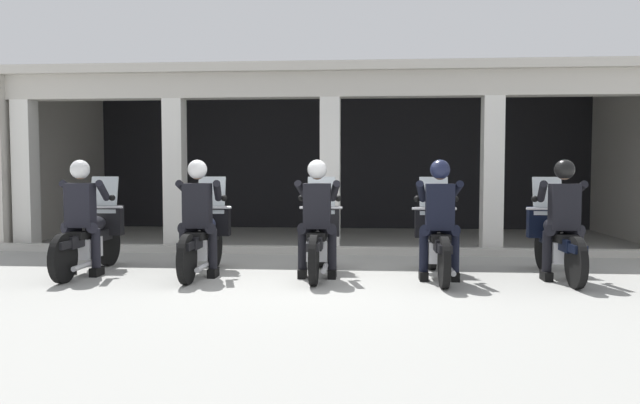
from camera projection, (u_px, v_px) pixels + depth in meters
name	position (u px, v px, depth m)	size (l,w,h in m)	color
ground_plane	(331.00, 248.00, 11.23)	(80.00, 80.00, 0.00)	#999993
station_building	(337.00, 137.00, 13.24)	(12.42, 4.64, 3.31)	black
kerb_strip	(328.00, 250.00, 10.49)	(11.92, 0.24, 0.12)	#B7B5AD
motorcycle_far_left	(92.00, 237.00, 8.64)	(0.62, 2.04, 1.35)	black
police_officer_far_left	(81.00, 207.00, 8.33)	(0.63, 0.61, 1.58)	black
motorcycle_left	(204.00, 238.00, 8.55)	(0.62, 2.04, 1.35)	black
police_officer_left	(198.00, 208.00, 8.25)	(0.63, 0.61, 1.58)	black
motorcycle_center	(319.00, 238.00, 8.49)	(0.62, 2.04, 1.35)	black
police_officer_center	(317.00, 208.00, 8.18)	(0.63, 0.61, 1.58)	black
motorcycle_right	(437.00, 240.00, 8.29)	(0.62, 2.04, 1.35)	black
police_officer_right	(440.00, 209.00, 7.99)	(0.63, 0.61, 1.58)	black
motorcycle_far_right	(556.00, 240.00, 8.28)	(0.62, 2.04, 1.35)	black
police_officer_far_right	(563.00, 209.00, 7.98)	(0.63, 0.61, 1.58)	black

